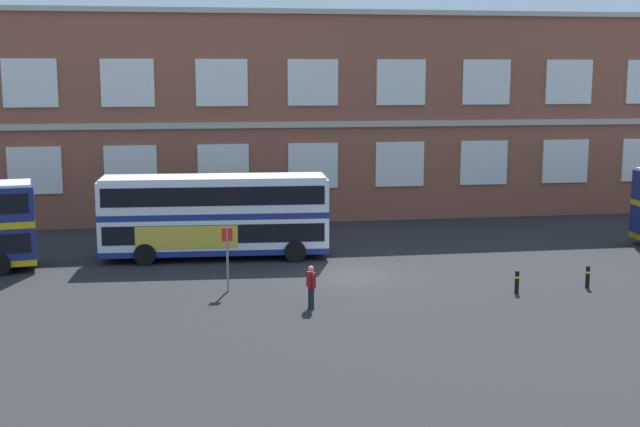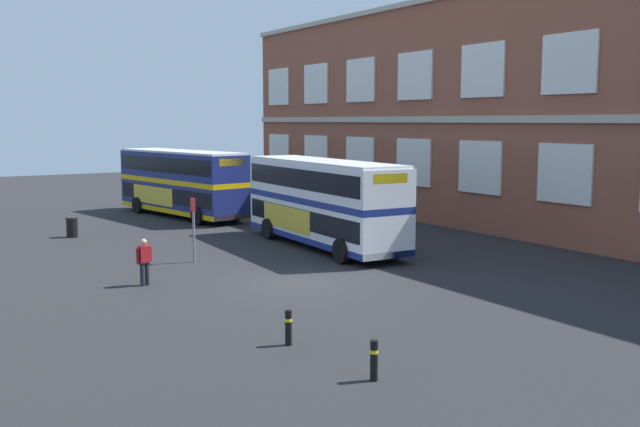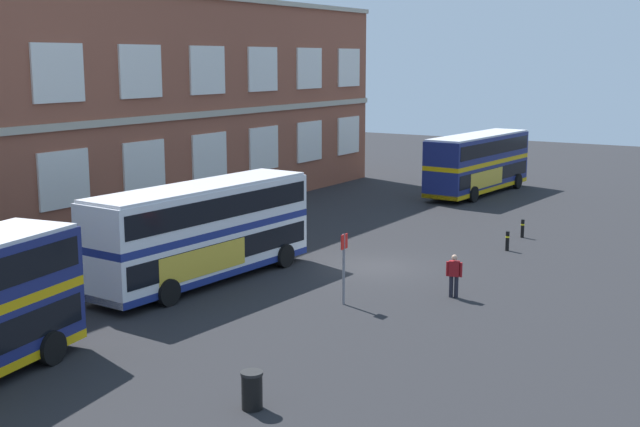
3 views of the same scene
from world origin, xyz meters
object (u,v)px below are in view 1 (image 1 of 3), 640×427
at_px(double_decker_middle, 215,215).
at_px(bus_stand_flag, 227,253).
at_px(safety_bollard_west, 588,277).
at_px(safety_bollard_east, 517,282).
at_px(waiting_passenger, 311,285).

xyz_separation_m(double_decker_middle, bus_stand_flag, (0.27, -6.56, -0.51)).
distance_m(safety_bollard_west, safety_bollard_east, 3.32).
xyz_separation_m(double_decker_middle, safety_bollard_east, (12.09, -8.77, -1.66)).
relative_size(safety_bollard_west, safety_bollard_east, 1.00).
xyz_separation_m(double_decker_middle, safety_bollard_west, (15.40, -8.42, -1.66)).
bearing_deg(double_decker_middle, bus_stand_flag, -87.67).
bearing_deg(safety_bollard_east, double_decker_middle, 144.05).
relative_size(double_decker_middle, safety_bollard_west, 11.71).
bearing_deg(safety_bollard_east, bus_stand_flag, 169.40).
bearing_deg(safety_bollard_west, waiting_passenger, -173.92).
relative_size(waiting_passenger, safety_bollard_west, 1.79).
bearing_deg(bus_stand_flag, waiting_passenger, -45.89).
distance_m(waiting_passenger, safety_bollard_east, 8.84).
bearing_deg(waiting_passenger, safety_bollard_east, 6.07).
relative_size(double_decker_middle, bus_stand_flag, 4.12).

